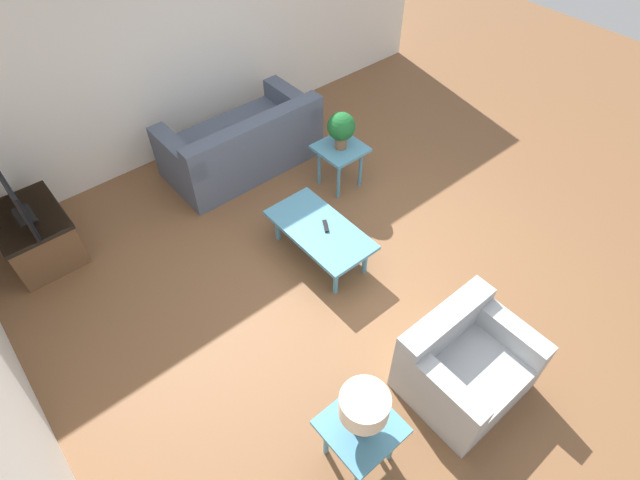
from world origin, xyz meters
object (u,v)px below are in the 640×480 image
Objects in this scene: side_table_lamp at (361,431)px; potted_plant at (341,128)px; tv_stand_chest at (36,234)px; coffee_table at (320,231)px; side_table_plant at (340,153)px; table_lamp at (364,408)px; armchair at (463,364)px; sofa at (243,145)px; television at (12,196)px.

potted_plant is at bearing -39.06° from side_table_lamp.
potted_plant reaches higher than tv_stand_chest.
side_table_plant is (0.71, -0.89, 0.10)m from coffee_table.
table_lamp is at bearing -45.00° from side_table_lamp.
potted_plant is at bearing 70.20° from armchair.
potted_plant is (2.53, -0.93, 0.49)m from armchair.
armchair is at bearing -95.37° from side_table_lamp.
potted_plant is 3.14m from table_lamp.
tv_stand_chest is at bearing 16.75° from side_table_lamp.
coffee_table is 2.84m from tv_stand_chest.
sofa is 1.93× the size of armchair.
side_table_lamp is 3.73m from tv_stand_chest.
tv_stand_chest is at bearing -90.00° from television.
coffee_table is 2.88m from television.
tv_stand_chest is at bearing 69.58° from potted_plant.
side_table_plant is at bearing -39.06° from table_lamp.
side_table_lamp is at bearing 174.95° from armchair.
potted_plant is (0.71, -0.89, 0.44)m from coffee_table.
side_table_lamp is at bearing -163.25° from tv_stand_chest.
armchair reaches higher than side_table_lamp.
side_table_plant is 1.00× the size of side_table_lamp.
sofa is at bearing -93.08° from tv_stand_chest.
armchair is at bearing -95.37° from table_lamp.
television is at bearing 49.59° from coffee_table.
side_table_plant is (-1.01, -0.65, 0.14)m from sofa.
side_table_lamp is at bearing 140.94° from potted_plant.
tv_stand_chest is 0.51m from television.
table_lamp is (-3.44, 1.32, 0.51)m from sofa.
coffee_table is at bearing -130.41° from television.
tv_stand_chest is 3.29m from potted_plant.
potted_plant is at bearing -110.42° from tv_stand_chest.
table_lamp is at bearing -163.18° from television.
coffee_table is at bearing 128.31° from side_table_plant.
armchair is 1.76× the size of side_table_plant.
potted_plant is (-1.14, -3.06, -0.00)m from television.
television is 3.73m from table_lamp.
tv_stand_chest is 3.77m from table_lamp.
table_lamp reaches higher than sofa.
sofa is at bearing 85.86° from armchair.
side_table_plant is 0.34m from potted_plant.
potted_plant is at bearing -51.69° from coffee_table.
tv_stand_chest is 2.08× the size of table_lamp.
table_lamp reaches higher than side_table_lamp.
television is 3.26m from potted_plant.
table_lamp is (-1.73, 1.08, 0.47)m from coffee_table.
table_lamp is (0.00, -0.00, 0.37)m from side_table_lamp.
side_table_lamp is (-3.44, 1.32, 0.14)m from sofa.
coffee_table is 2.70× the size of table_lamp.
side_table_lamp is at bearing 140.94° from side_table_plant.
coffee_table is 2.63× the size of potted_plant.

